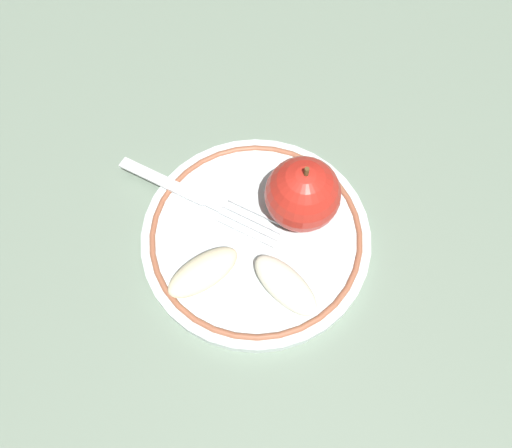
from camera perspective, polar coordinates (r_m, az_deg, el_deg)
ground_plane at (r=0.50m, az=0.89°, el=-2.86°), size 2.00×2.00×0.00m
plate at (r=0.50m, az=-0.00°, el=-1.38°), size 0.23×0.23×0.02m
apple_red_whole at (r=0.47m, az=5.35°, el=3.38°), size 0.07×0.07×0.08m
apple_slice_front at (r=0.46m, az=-6.07°, el=-5.48°), size 0.06×0.08×0.02m
apple_slice_back at (r=0.46m, az=3.38°, el=-6.97°), size 0.08×0.07×0.02m
fork at (r=0.51m, az=-7.17°, el=3.23°), size 0.13×0.16×0.00m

